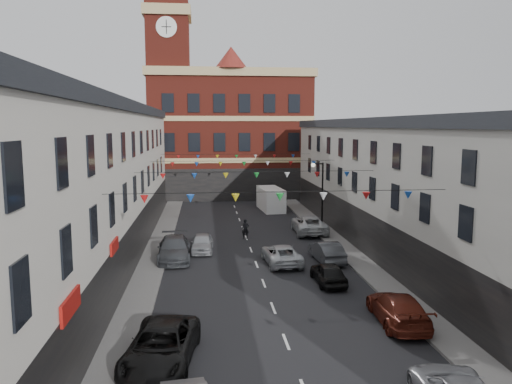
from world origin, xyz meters
name	(u,v)px	position (x,y,z in m)	size (l,w,h in m)	color
ground	(264,283)	(0.00, 0.00, 0.00)	(160.00, 160.00, 0.00)	black
pavement_left	(148,276)	(-6.90, 2.00, 0.07)	(1.80, 64.00, 0.15)	#605E5B
pavement_right	(367,269)	(6.90, 2.00, 0.07)	(1.80, 64.00, 0.15)	#605E5B
terrace_left	(55,193)	(-11.78, 1.00, 5.35)	(8.40, 56.00, 10.70)	silver
terrace_right	(452,196)	(11.78, 1.00, 4.85)	(8.40, 56.00, 9.70)	#B6B3AA
civic_building	(229,133)	(0.00, 37.95, 8.14)	(20.60, 13.30, 18.50)	maroon
clock_tower	(169,78)	(-7.50, 35.00, 14.93)	(5.60, 5.60, 30.00)	maroon
distant_hill	(200,149)	(-4.00, 62.00, 5.00)	(40.00, 14.00, 10.00)	#2E4821
street_lamp	(320,187)	(6.55, 14.00, 3.90)	(1.10, 0.36, 6.00)	black
car_left_c	(161,346)	(-5.12, -9.53, 0.74)	(2.47, 5.35, 1.49)	black
car_left_d	(174,249)	(-5.50, 5.79, 0.78)	(2.17, 5.35, 1.55)	#414449
car_left_e	(202,243)	(-3.60, 7.81, 0.66)	(1.56, 3.88, 1.32)	#94979C
car_right_c	(398,309)	(5.50, -6.54, 0.71)	(2.00, 4.92, 1.43)	#5D1E12
car_right_d	(328,273)	(3.74, -0.45, 0.64)	(1.52, 3.79, 1.29)	black
car_right_e	(327,251)	(4.81, 4.26, 0.70)	(1.49, 4.26, 1.40)	#414448
car_right_f	(309,224)	(5.50, 13.21, 0.78)	(2.58, 5.60, 1.56)	silver
moving_car	(281,254)	(1.67, 4.01, 0.66)	(2.18, 4.74, 1.32)	silver
white_van	(271,199)	(3.80, 25.27, 1.22)	(2.12, 5.51, 2.44)	white
pedestrian	(245,229)	(-0.11, 11.64, 0.81)	(0.59, 0.39, 1.62)	black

